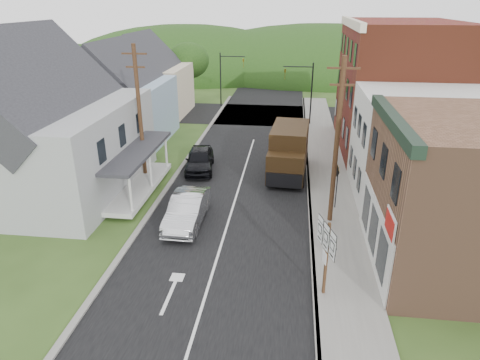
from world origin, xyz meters
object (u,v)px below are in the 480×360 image
(route_sign_cluster, at_px, (326,249))
(dark_sedan, at_px, (200,160))
(silver_sedan, at_px, (187,210))
(delivery_van, at_px, (289,152))
(warning_sign, at_px, (337,180))

(route_sign_cluster, bearing_deg, dark_sedan, 103.47)
(silver_sedan, xyz_separation_m, route_sign_cluster, (7.06, -5.48, 1.48))
(route_sign_cluster, bearing_deg, delivery_van, 79.73)
(silver_sedan, xyz_separation_m, warning_sign, (8.19, 2.67, 1.06))
(silver_sedan, xyz_separation_m, delivery_van, (5.35, 7.90, 0.89))
(dark_sedan, bearing_deg, delivery_van, -7.88)
(delivery_van, relative_size, route_sign_cluster, 1.86)
(silver_sedan, distance_m, route_sign_cluster, 9.06)
(delivery_van, bearing_deg, dark_sedan, -176.15)
(silver_sedan, relative_size, route_sign_cluster, 1.50)
(dark_sedan, distance_m, warning_sign, 10.62)
(silver_sedan, height_order, delivery_van, delivery_van)
(delivery_van, relative_size, warning_sign, 2.29)
(delivery_van, xyz_separation_m, warning_sign, (2.84, -5.23, 0.17))
(silver_sedan, xyz_separation_m, dark_sedan, (-0.99, 7.91, -0.01))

